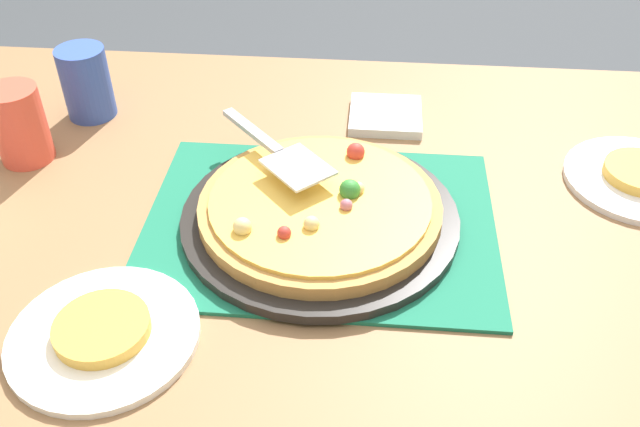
{
  "coord_description": "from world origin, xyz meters",
  "views": [
    {
      "loc": [
        0.06,
        -0.73,
        1.37
      ],
      "look_at": [
        0.0,
        0.0,
        0.77
      ],
      "focal_mm": 38.87,
      "sensor_mm": 36.0,
      "label": 1
    }
  ],
  "objects_px": {
    "pizza_pan": "(320,217)",
    "cup_far": "(86,83)",
    "cup_corner": "(19,125)",
    "pizza_server": "(278,151)",
    "pizza": "(320,206)",
    "served_slice_left": "(102,328)",
    "napkin_stack": "(385,116)",
    "plate_far_right": "(639,179)",
    "plate_near_left": "(104,336)"
  },
  "relations": [
    {
      "from": "cup_far",
      "to": "cup_corner",
      "type": "relative_size",
      "value": 1.0
    },
    {
      "from": "pizza_server",
      "to": "plate_near_left",
      "type": "bearing_deg",
      "value": -118.9
    },
    {
      "from": "cup_far",
      "to": "plate_far_right",
      "type": "bearing_deg",
      "value": -7.79
    },
    {
      "from": "napkin_stack",
      "to": "cup_far",
      "type": "bearing_deg",
      "value": -177.12
    },
    {
      "from": "pizza_pan",
      "to": "plate_near_left",
      "type": "height_order",
      "value": "pizza_pan"
    },
    {
      "from": "napkin_stack",
      "to": "pizza_pan",
      "type": "bearing_deg",
      "value": -106.78
    },
    {
      "from": "pizza",
      "to": "served_slice_left",
      "type": "xyz_separation_m",
      "value": [
        -0.23,
        -0.23,
        -0.02
      ]
    },
    {
      "from": "pizza_pan",
      "to": "pizza",
      "type": "height_order",
      "value": "pizza"
    },
    {
      "from": "pizza",
      "to": "pizza_server",
      "type": "xyz_separation_m",
      "value": [
        -0.07,
        0.07,
        0.04
      ]
    },
    {
      "from": "pizza_pan",
      "to": "pizza",
      "type": "relative_size",
      "value": 1.15
    },
    {
      "from": "served_slice_left",
      "to": "pizza_server",
      "type": "relative_size",
      "value": 0.55
    },
    {
      "from": "pizza_pan",
      "to": "napkin_stack",
      "type": "distance_m",
      "value": 0.3
    },
    {
      "from": "pizza_pan",
      "to": "cup_corner",
      "type": "distance_m",
      "value": 0.49
    },
    {
      "from": "cup_corner",
      "to": "napkin_stack",
      "type": "height_order",
      "value": "cup_corner"
    },
    {
      "from": "cup_corner",
      "to": "napkin_stack",
      "type": "xyz_separation_m",
      "value": [
        0.55,
        0.16,
        -0.05
      ]
    },
    {
      "from": "napkin_stack",
      "to": "pizza_server",
      "type": "bearing_deg",
      "value": -125.45
    },
    {
      "from": "plate_near_left",
      "to": "plate_far_right",
      "type": "height_order",
      "value": "same"
    },
    {
      "from": "plate_near_left",
      "to": "plate_far_right",
      "type": "bearing_deg",
      "value": 27.71
    },
    {
      "from": "cup_corner",
      "to": "napkin_stack",
      "type": "distance_m",
      "value": 0.58
    },
    {
      "from": "pizza",
      "to": "cup_corner",
      "type": "distance_m",
      "value": 0.49
    },
    {
      "from": "pizza_pan",
      "to": "cup_far",
      "type": "xyz_separation_m",
      "value": [
        -0.41,
        0.26,
        0.05
      ]
    },
    {
      "from": "served_slice_left",
      "to": "napkin_stack",
      "type": "distance_m",
      "value": 0.6
    },
    {
      "from": "pizza",
      "to": "cup_corner",
      "type": "xyz_separation_m",
      "value": [
        -0.47,
        0.12,
        0.03
      ]
    },
    {
      "from": "plate_near_left",
      "to": "napkin_stack",
      "type": "xyz_separation_m",
      "value": [
        0.32,
        0.51,
        0.0
      ]
    },
    {
      "from": "pizza_server",
      "to": "napkin_stack",
      "type": "xyz_separation_m",
      "value": [
        0.15,
        0.21,
        -0.06
      ]
    },
    {
      "from": "cup_far",
      "to": "napkin_stack",
      "type": "xyz_separation_m",
      "value": [
        0.5,
        0.03,
        -0.05
      ]
    },
    {
      "from": "served_slice_left",
      "to": "cup_corner",
      "type": "bearing_deg",
      "value": 124.29
    },
    {
      "from": "cup_far",
      "to": "pizza_server",
      "type": "distance_m",
      "value": 0.39
    },
    {
      "from": "cup_corner",
      "to": "napkin_stack",
      "type": "relative_size",
      "value": 1.0
    },
    {
      "from": "pizza_pan",
      "to": "pizza_server",
      "type": "xyz_separation_m",
      "value": [
        -0.07,
        0.07,
        0.06
      ]
    },
    {
      "from": "pizza_pan",
      "to": "cup_corner",
      "type": "xyz_separation_m",
      "value": [
        -0.47,
        0.12,
        0.05
      ]
    },
    {
      "from": "plate_far_right",
      "to": "cup_corner",
      "type": "distance_m",
      "value": 0.94
    },
    {
      "from": "served_slice_left",
      "to": "cup_far",
      "type": "height_order",
      "value": "cup_far"
    },
    {
      "from": "cup_far",
      "to": "served_slice_left",
      "type": "bearing_deg",
      "value": -69.38
    },
    {
      "from": "pizza_server",
      "to": "cup_corner",
      "type": "bearing_deg",
      "value": 172.7
    },
    {
      "from": "plate_far_right",
      "to": "napkin_stack",
      "type": "xyz_separation_m",
      "value": [
        -0.38,
        0.15,
        0.0
      ]
    },
    {
      "from": "pizza_pan",
      "to": "plate_near_left",
      "type": "relative_size",
      "value": 1.73
    },
    {
      "from": "cup_corner",
      "to": "plate_near_left",
      "type": "bearing_deg",
      "value": -55.71
    },
    {
      "from": "cup_far",
      "to": "napkin_stack",
      "type": "bearing_deg",
      "value": 2.88
    },
    {
      "from": "napkin_stack",
      "to": "pizza",
      "type": "bearing_deg",
      "value": -106.75
    },
    {
      "from": "pizza_pan",
      "to": "served_slice_left",
      "type": "bearing_deg",
      "value": -135.6
    },
    {
      "from": "pizza_server",
      "to": "pizza",
      "type": "bearing_deg",
      "value": -47.72
    },
    {
      "from": "plate_near_left",
      "to": "napkin_stack",
      "type": "height_order",
      "value": "napkin_stack"
    },
    {
      "from": "pizza_server",
      "to": "napkin_stack",
      "type": "height_order",
      "value": "pizza_server"
    },
    {
      "from": "plate_far_right",
      "to": "pizza_server",
      "type": "height_order",
      "value": "pizza_server"
    },
    {
      "from": "plate_near_left",
      "to": "napkin_stack",
      "type": "relative_size",
      "value": 1.83
    },
    {
      "from": "cup_corner",
      "to": "pizza_server",
      "type": "relative_size",
      "value": 0.6
    },
    {
      "from": "served_slice_left",
      "to": "plate_far_right",
      "type": "bearing_deg",
      "value": 27.71
    },
    {
      "from": "served_slice_left",
      "to": "cup_far",
      "type": "relative_size",
      "value": 0.92
    },
    {
      "from": "plate_far_right",
      "to": "cup_corner",
      "type": "xyz_separation_m",
      "value": [
        -0.93,
        -0.02,
        0.06
      ]
    }
  ]
}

